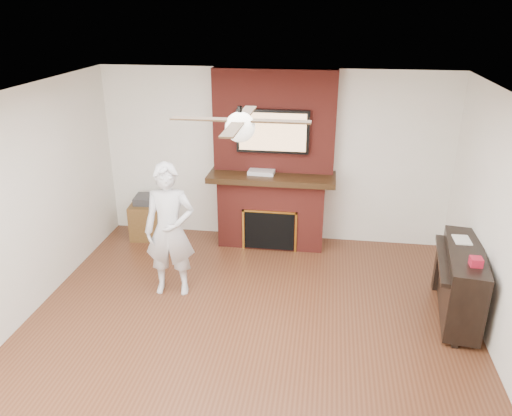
# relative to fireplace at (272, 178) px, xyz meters

# --- Properties ---
(room_shell) EXTENTS (5.36, 5.86, 2.86)m
(room_shell) POSITION_rel_fireplace_xyz_m (0.00, -2.55, 0.25)
(room_shell) COLOR #4D2816
(room_shell) RESTS_ON ground
(fireplace) EXTENTS (1.78, 0.64, 2.50)m
(fireplace) POSITION_rel_fireplace_xyz_m (0.00, 0.00, 0.00)
(fireplace) COLOR maroon
(fireplace) RESTS_ON ground
(tv) EXTENTS (1.00, 0.08, 0.60)m
(tv) POSITION_rel_fireplace_xyz_m (0.00, -0.05, 0.68)
(tv) COLOR black
(tv) RESTS_ON fireplace
(ceiling_fan) EXTENTS (1.21, 1.21, 0.31)m
(ceiling_fan) POSITION_rel_fireplace_xyz_m (-0.00, -2.55, 1.34)
(ceiling_fan) COLOR black
(ceiling_fan) RESTS_ON room_shell
(person) EXTENTS (0.64, 0.47, 1.64)m
(person) POSITION_rel_fireplace_xyz_m (-1.04, -1.56, -0.18)
(person) COLOR silver
(person) RESTS_ON ground
(side_table) EXTENTS (0.61, 0.61, 0.64)m
(side_table) POSITION_rel_fireplace_xyz_m (-1.83, -0.07, -0.70)
(side_table) COLOR #513517
(side_table) RESTS_ON ground
(piano) EXTENTS (0.63, 1.31, 0.92)m
(piano) POSITION_rel_fireplace_xyz_m (2.30, -1.62, -0.55)
(piano) COLOR black
(piano) RESTS_ON ground
(cable_box) EXTENTS (0.37, 0.23, 0.05)m
(cable_box) POSITION_rel_fireplace_xyz_m (-0.15, -0.10, 0.11)
(cable_box) COLOR silver
(cable_box) RESTS_ON fireplace
(candle_orange) EXTENTS (0.07, 0.07, 0.13)m
(candle_orange) POSITION_rel_fireplace_xyz_m (-0.08, -0.24, -0.93)
(candle_orange) COLOR orange
(candle_orange) RESTS_ON ground
(candle_green) EXTENTS (0.07, 0.07, 0.09)m
(candle_green) POSITION_rel_fireplace_xyz_m (-0.10, -0.22, -0.95)
(candle_green) COLOR #3B8736
(candle_green) RESTS_ON ground
(candle_cream) EXTENTS (0.08, 0.08, 0.10)m
(candle_cream) POSITION_rel_fireplace_xyz_m (0.11, -0.26, -0.94)
(candle_cream) COLOR beige
(candle_cream) RESTS_ON ground
(candle_blue) EXTENTS (0.06, 0.06, 0.07)m
(candle_blue) POSITION_rel_fireplace_xyz_m (0.14, -0.21, -0.96)
(candle_blue) COLOR #305F91
(candle_blue) RESTS_ON ground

